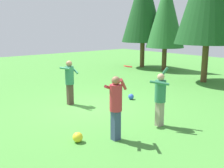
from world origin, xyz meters
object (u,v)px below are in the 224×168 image
Objects in this scene: person_catcher at (70,79)px; ball_blue at (131,97)px; person_thrower at (160,95)px; person_bystander at (116,102)px; tree_left at (166,13)px; tree_far_left at (143,4)px; frisbee at (128,66)px; ball_white at (116,84)px; ball_yellow at (78,137)px.

ball_blue is (1.00, 2.39, -0.93)m from person_catcher.
person_thrower is 1.04× the size of person_bystander.
person_catcher is 10.64m from tree_left.
tree_far_left is (-6.31, 7.20, 4.56)m from ball_blue.
person_bystander is 5.29× the size of frisbee.
tree_far_left is 1.19× the size of tree_left.
ball_blue is (2.27, -1.11, -0.02)m from ball_white.
person_catcher is 0.28× the size of tree_left.
tree_far_left reaches higher than frisbee.
person_bystander is 6.38× the size of ball_yellow.
person_bystander reaches higher than ball_white.
person_thrower is 0.25× the size of tree_far_left.
ball_yellow is at bearing -60.34° from tree_left.
ball_white reaches higher than ball_blue.
person_catcher is 5.25× the size of frisbee.
tree_far_left is at bearing 127.08° from ball_yellow.
tree_far_left is (-9.15, 8.69, 3.69)m from person_thrower.
tree_left is at bearing 3.21° from tree_far_left.
ball_white is 0.99× the size of ball_yellow.
person_bystander is 1.39m from ball_yellow.
tree_left is (-4.27, 7.31, 3.82)m from ball_blue.
person_catcher is 3.81m from ball_yellow.
person_bystander is 0.24× the size of tree_far_left.
person_bystander reaches higher than ball_blue.
person_thrower is 1.75m from person_bystander.
ball_blue is at bearing -48.76° from tree_far_left.
tree_far_left is at bearing 131.24° from ball_blue.
ball_blue is at bearing 59.81° from person_catcher.
ball_white is (-5.11, 2.60, -0.86)m from person_thrower.
frisbee is at bearing -48.17° from tree_far_left.
tree_left is at bearing 120.25° from ball_blue.
tree_left is at bearing 123.60° from frisbee.
ball_yellow is 0.04× the size of tree_far_left.
tree_far_left reaches higher than person_thrower.
tree_left is (-7.05, 10.56, 2.87)m from person_bystander.
frisbee is 0.05× the size of tree_left.
ball_blue is (-2.78, 3.24, -0.94)m from person_bystander.
ball_white is at bearing -72.18° from tree_left.
tree_left is at bearing -80.67° from person_thrower.
person_bystander is 6.73m from ball_white.
ball_yellow reaches higher than ball_blue.
frisbee is 1.40× the size of ball_blue.
frisbee is 5.50m from ball_white.
ball_yellow reaches higher than ball_white.
tree_far_left reaches higher than ball_yellow.
person_bystander is 13.01m from tree_left.
person_thrower is 13.15m from tree_far_left.
person_thrower is 6.69× the size of ball_white.
ball_white is at bearing 102.44° from person_catcher.
ball_yellow is at bearing -52.92° from tree_far_left.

